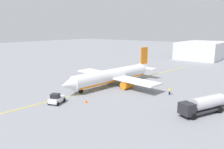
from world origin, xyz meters
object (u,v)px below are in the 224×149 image
Objects in this scene: airplane at (113,76)px; refueling_worker at (170,91)px; safety_cone_nose at (86,101)px; fuel_tanker at (204,104)px; pushback_tug at (56,99)px.

airplane reaches higher than refueling_worker.
refueling_worker is 2.52× the size of safety_cone_nose.
fuel_tanker is 2.59× the size of pushback_tug.
refueling_worker is (-19.92, 16.05, -0.19)m from pushback_tug.
airplane is 15.88m from refueling_worker.
pushback_tug is at bearing -0.88° from airplane.
refueling_worker is (-7.31, -9.46, -0.91)m from fuel_tanker.
safety_cone_nose is at bearing -36.29° from refueling_worker.
safety_cone_nose is (15.83, -11.62, -0.48)m from refueling_worker.
pushback_tug is 25.59m from refueling_worker.
pushback_tug is (12.62, -25.51, -0.72)m from fuel_tanker.
airplane is 3.12× the size of fuel_tanker.
refueling_worker reaches higher than safety_cone_nose.
airplane is at bearing -104.42° from fuel_tanker.
safety_cone_nose is (15.01, 4.14, -2.23)m from airplane.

